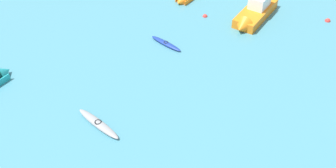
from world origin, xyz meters
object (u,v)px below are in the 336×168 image
Objects in this scene: motor_launch_orange_far_right at (254,13)px; mooring_buoy_midfield at (328,21)px; mooring_buoy_near_foreground at (205,17)px; kayak_grey_far_back at (98,124)px; kayak_deep_blue_distant_center at (166,43)px.

mooring_buoy_midfield is (6.20, -0.09, -0.59)m from motor_launch_orange_far_right.
motor_launch_orange_far_right reaches higher than mooring_buoy_midfield.
motor_launch_orange_far_right is 4.05m from mooring_buoy_near_foreground.
mooring_buoy_near_foreground is 0.90× the size of mooring_buoy_midfield.
kayak_grey_far_back is 21.32m from mooring_buoy_midfield.
kayak_deep_blue_distant_center reaches higher than mooring_buoy_near_foreground.
kayak_grey_far_back is 9.54m from kayak_deep_blue_distant_center.
motor_launch_orange_far_right reaches higher than mooring_buoy_near_foreground.
motor_launch_orange_far_right is at bearing 179.14° from mooring_buoy_midfield.
kayak_grey_far_back is 6.84× the size of mooring_buoy_midfield.
kayak_grey_far_back is 1.22× the size of kayak_deep_blue_distant_center.
motor_launch_orange_far_right is 12.72× the size of mooring_buoy_midfield.
mooring_buoy_near_foreground is at bearing 177.52° from mooring_buoy_midfield.
mooring_buoy_near_foreground is (3.17, 4.24, -0.14)m from kayak_deep_blue_distant_center.
mooring_buoy_midfield is at bearing 35.90° from kayak_grey_far_back.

